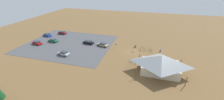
# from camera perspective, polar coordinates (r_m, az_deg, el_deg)

# --- Properties ---
(ground) EXTENTS (160.00, 160.00, 0.00)m
(ground) POSITION_cam_1_polar(r_m,az_deg,el_deg) (54.66, 8.41, -0.88)
(ground) COLOR brown
(ground) RESTS_ON ground
(parking_lot_asphalt) EXTENTS (36.57, 29.91, 0.05)m
(parking_lot_asphalt) POSITION_cam_1_polar(r_m,az_deg,el_deg) (64.03, -17.05, 2.37)
(parking_lot_asphalt) COLOR #4C4C51
(parking_lot_asphalt) RESTS_ON ground
(bike_pavilion) EXTENTS (13.11, 9.62, 5.61)m
(bike_pavilion) POSITION_cam_1_polar(r_m,az_deg,el_deg) (43.45, 19.01, -4.95)
(bike_pavilion) COLOR beige
(bike_pavilion) RESTS_ON ground
(trash_bin) EXTENTS (0.60, 0.60, 0.90)m
(trash_bin) POSITION_cam_1_polar(r_m,az_deg,el_deg) (58.67, 9.36, 1.48)
(trash_bin) COLOR brown
(trash_bin) RESTS_ON ground
(lot_sign) EXTENTS (0.56, 0.08, 2.20)m
(lot_sign) POSITION_cam_1_polar(r_m,az_deg,el_deg) (56.35, 1.61, 1.85)
(lot_sign) COLOR #99999E
(lot_sign) RESTS_ON ground
(bicycle_purple_lone_east) EXTENTS (1.60, 0.64, 0.80)m
(bicycle_purple_lone_east) POSITION_cam_1_polar(r_m,az_deg,el_deg) (56.01, 15.42, -0.50)
(bicycle_purple_lone_east) COLOR black
(bicycle_purple_lone_east) RESTS_ON ground
(bicycle_teal_back_row) EXTENTS (0.79, 1.51, 0.83)m
(bicycle_teal_back_row) POSITION_cam_1_polar(r_m,az_deg,el_deg) (56.06, 12.95, -0.18)
(bicycle_teal_back_row) COLOR black
(bicycle_teal_back_row) RESTS_ON ground
(bicycle_blue_by_bin) EXTENTS (1.43, 0.96, 0.77)m
(bicycle_blue_by_bin) POSITION_cam_1_polar(r_m,az_deg,el_deg) (54.21, 8.37, -0.69)
(bicycle_blue_by_bin) COLOR black
(bicycle_blue_by_bin) RESTS_ON ground
(bicycle_orange_lone_west) EXTENTS (1.73, 0.48, 0.81)m
(bicycle_orange_lone_west) POSITION_cam_1_polar(r_m,az_deg,el_deg) (58.49, 12.37, 1.02)
(bicycle_orange_lone_west) COLOR black
(bicycle_orange_lone_west) RESTS_ON ground
(bicycle_silver_trailside) EXTENTS (1.53, 1.02, 0.84)m
(bicycle_silver_trailside) POSITION_cam_1_polar(r_m,az_deg,el_deg) (47.92, 7.55, -4.39)
(bicycle_silver_trailside) COLOR black
(bicycle_silver_trailside) RESTS_ON ground
(bicycle_black_yard_front) EXTENTS (1.34, 1.21, 0.84)m
(bicycle_black_yard_front) POSITION_cam_1_polar(r_m,az_deg,el_deg) (55.94, 11.13, -0.03)
(bicycle_black_yard_front) COLOR black
(bicycle_black_yard_front) RESTS_ON ground
(bicycle_yellow_edge_north) EXTENTS (1.53, 0.98, 0.80)m
(bicycle_yellow_edge_north) POSITION_cam_1_polar(r_m,az_deg,el_deg) (57.49, 14.91, 0.28)
(bicycle_yellow_edge_north) COLOR black
(bicycle_yellow_edge_north) RESTS_ON ground
(car_silver_end_stall) EXTENTS (4.74, 2.69, 1.36)m
(car_silver_end_stall) POSITION_cam_1_polar(r_m,az_deg,el_deg) (54.66, -18.89, -1.24)
(car_silver_end_stall) COLOR #BCBCC1
(car_silver_end_stall) RESTS_ON parking_lot_asphalt
(car_tan_aisle_side) EXTENTS (5.13, 3.15, 1.31)m
(car_tan_aisle_side) POSITION_cam_1_polar(r_m,az_deg,el_deg) (59.10, -3.74, 2.24)
(car_tan_aisle_side) COLOR tan
(car_tan_aisle_side) RESTS_ON parking_lot_asphalt
(car_green_mid_lot) EXTENTS (4.55, 2.42, 1.32)m
(car_green_mid_lot) POSITION_cam_1_polar(r_m,az_deg,el_deg) (68.38, -22.64, 3.61)
(car_green_mid_lot) COLOR #1E6B3D
(car_green_mid_lot) RESTS_ON parking_lot_asphalt
(car_red_back_corner) EXTENTS (5.09, 3.12, 1.39)m
(car_red_back_corner) POSITION_cam_1_polar(r_m,az_deg,el_deg) (68.84, -27.99, 2.68)
(car_red_back_corner) COLOR red
(car_red_back_corner) RESTS_ON parking_lot_asphalt
(car_black_near_entry) EXTENTS (5.01, 2.76, 1.36)m
(car_black_near_entry) POSITION_cam_1_polar(r_m,az_deg,el_deg) (62.06, -9.49, 3.14)
(car_black_near_entry) COLOR black
(car_black_near_entry) RESTS_ON parking_lot_asphalt
(car_maroon_inner_stall) EXTENTS (4.58, 2.48, 1.44)m
(car_maroon_inner_stall) POSITION_cam_1_polar(r_m,az_deg,el_deg) (77.27, -19.41, 6.64)
(car_maroon_inner_stall) COLOR maroon
(car_maroon_inner_stall) RESTS_ON parking_lot_asphalt
(car_blue_far_end) EXTENTS (4.97, 3.20, 1.33)m
(car_blue_far_end) POSITION_cam_1_polar(r_m,az_deg,el_deg) (76.83, -24.66, 5.58)
(car_blue_far_end) COLOR #1E42B2
(car_blue_far_end) RESTS_ON parking_lot_asphalt
(visitor_by_pavilion) EXTENTS (0.39, 0.40, 1.64)m
(visitor_by_pavilion) POSITION_cam_1_polar(r_m,az_deg,el_deg) (57.14, 18.94, 0.10)
(visitor_by_pavilion) COLOR #2D3347
(visitor_by_pavilion) RESTS_ON ground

